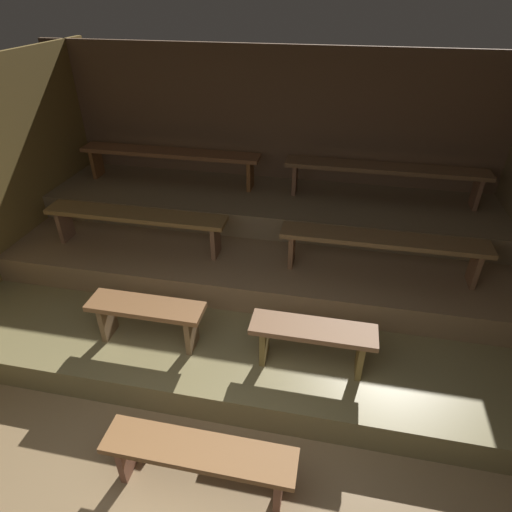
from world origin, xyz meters
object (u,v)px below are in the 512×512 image
bench_middle_left (136,219)px  bench_middle_right (383,244)px  bench_lower_right (313,336)px  bench_floor_center (199,456)px  bench_upper_left (170,156)px  bench_upper_right (385,172)px  bench_lower_left (147,313)px

bench_middle_left → bench_middle_right: (2.71, 0.00, 0.00)m
bench_middle_right → bench_lower_right: bearing=-117.0°
bench_floor_center → bench_lower_right: size_ratio=1.30×
bench_middle_right → bench_upper_left: bearing=156.0°
bench_lower_right → bench_upper_right: bench_upper_right is taller
bench_upper_right → bench_middle_left: bearing=-156.0°
bench_lower_right → bench_upper_right: (0.62, 2.37, 0.63)m
bench_middle_right → bench_upper_right: (0.03, 1.22, 0.30)m
bench_lower_left → bench_upper_right: bench_upper_right is taller
bench_floor_center → bench_upper_left: bench_upper_left is taller
bench_middle_left → bench_upper_left: bench_upper_left is taller
bench_floor_center → bench_lower_left: (-0.84, 1.09, 0.29)m
bench_upper_left → bench_middle_right: bearing=-24.0°
bench_lower_left → bench_upper_right: (2.15, 2.37, 0.63)m
bench_lower_left → bench_lower_right: bearing=0.0°
bench_upper_right → bench_upper_left: bearing=180.0°
bench_middle_left → bench_upper_right: bearing=24.0°
bench_middle_right → bench_upper_left: (-2.74, 1.22, 0.30)m
bench_middle_right → bench_upper_right: bench_upper_right is taller
bench_floor_center → bench_middle_left: 2.73m
bench_middle_left → bench_upper_right: (2.74, 1.22, 0.30)m
bench_lower_left → bench_upper_left: (-0.62, 2.37, 0.63)m
bench_floor_center → bench_lower_right: bench_lower_right is taller
bench_middle_right → bench_lower_left: bearing=-151.5°
bench_lower_right → bench_middle_left: bearing=151.5°
bench_lower_right → bench_lower_left: bearing=180.0°
bench_floor_center → bench_upper_left: bearing=112.8°
bench_middle_right → bench_upper_left: 3.01m
bench_lower_left → bench_lower_right: size_ratio=1.00×
bench_lower_left → bench_middle_left: bearing=117.0°
bench_middle_left → bench_upper_left: size_ratio=0.86×
bench_floor_center → bench_lower_left: 1.41m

